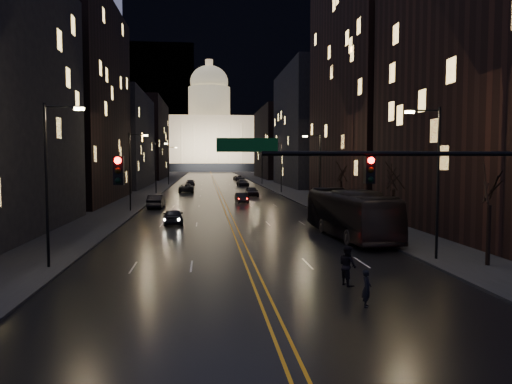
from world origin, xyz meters
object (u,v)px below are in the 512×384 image
object	(u,v)px
bus	(350,214)
pedestrian_a	(367,288)
oncoming_car_a	(173,216)
oncoming_car_b	(156,201)
traffic_signal	(432,183)
receding_car_a	(242,198)
pedestrian_b	(348,265)

from	to	relation	value
bus	pedestrian_a	bearing A→B (deg)	-108.07
oncoming_car_a	oncoming_car_b	size ratio (longest dim) A/B	0.87
traffic_signal	oncoming_car_b	distance (m)	46.74
bus	receding_car_a	distance (m)	31.76
bus	pedestrian_b	distance (m)	14.89
bus	oncoming_car_a	distance (m)	16.72
bus	receding_car_a	world-z (taller)	bus
pedestrian_a	receding_car_a	bearing A→B (deg)	24.09
oncoming_car_b	receding_car_a	size ratio (longest dim) A/B	1.22
oncoming_car_b	receding_car_a	world-z (taller)	oncoming_car_b
oncoming_car_a	receding_car_a	bearing A→B (deg)	-114.85
oncoming_car_a	receding_car_a	xyz separation A→B (m)	(7.96, 22.02, -0.07)
oncoming_car_a	oncoming_car_b	world-z (taller)	oncoming_car_b
oncoming_car_a	pedestrian_b	bearing A→B (deg)	107.45
bus	oncoming_car_b	world-z (taller)	bus
oncoming_car_b	traffic_signal	bearing A→B (deg)	109.28
oncoming_car_b	pedestrian_b	distance (m)	41.25
oncoming_car_b	receding_car_a	distance (m)	12.60
oncoming_car_b	receding_car_a	bearing A→B (deg)	-149.58
bus	pedestrian_a	distance (m)	18.32
traffic_signal	pedestrian_a	bearing A→B (deg)	142.17
bus	pedestrian_a	world-z (taller)	bus
oncoming_car_b	pedestrian_a	world-z (taller)	oncoming_car_b
pedestrian_a	pedestrian_b	xyz separation A→B (m)	(0.23, 3.50, 0.19)
oncoming_car_b	pedestrian_a	size ratio (longest dim) A/B	3.30
receding_car_a	pedestrian_a	distance (m)	48.91
receding_car_a	pedestrian_b	size ratio (longest dim) A/B	2.18
receding_car_a	pedestrian_b	xyz separation A→B (m)	(1.69, -45.39, 0.27)
traffic_signal	pedestrian_a	xyz separation A→B (m)	(-1.94, 1.51, -4.33)
bus	traffic_signal	bearing A→B (deg)	-101.40
traffic_signal	pedestrian_b	world-z (taller)	traffic_signal
bus	oncoming_car_a	bearing A→B (deg)	143.04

